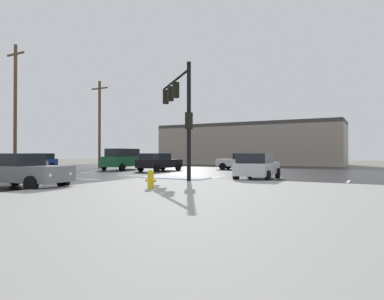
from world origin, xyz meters
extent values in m
plane|color=slate|center=(0.00, 0.00, 0.00)|extent=(120.00, 120.00, 0.00)
cube|color=#232326|center=(0.00, 0.00, 0.01)|extent=(44.00, 44.00, 0.02)
cube|color=#9E9E99|center=(12.00, -12.00, 0.07)|extent=(18.00, 18.00, 0.14)
cube|color=white|center=(5.00, -4.00, 0.17)|extent=(4.00, 1.60, 0.06)
cube|color=silver|center=(0.00, -10.00, 0.02)|extent=(2.00, 0.15, 0.01)
cube|color=silver|center=(0.00, -6.00, 0.02)|extent=(2.00, 0.15, 0.01)
cube|color=silver|center=(0.00, -2.00, 0.02)|extent=(2.00, 0.15, 0.01)
cube|color=silver|center=(0.00, 2.00, 0.02)|extent=(2.00, 0.15, 0.01)
cube|color=silver|center=(0.00, 6.00, 0.02)|extent=(2.00, 0.15, 0.01)
cube|color=silver|center=(0.00, 10.00, 0.02)|extent=(2.00, 0.15, 0.01)
cube|color=silver|center=(0.00, 14.00, 0.02)|extent=(2.00, 0.15, 0.01)
cube|color=silver|center=(0.00, 18.00, 0.02)|extent=(2.00, 0.15, 0.01)
cube|color=silver|center=(-18.00, 0.00, 0.02)|extent=(0.15, 2.00, 0.01)
cube|color=silver|center=(-14.00, 0.00, 0.02)|extent=(0.15, 2.00, 0.01)
cube|color=silver|center=(-10.00, 0.00, 0.02)|extent=(0.15, 2.00, 0.01)
cube|color=silver|center=(-6.00, 0.00, 0.02)|extent=(0.15, 2.00, 0.01)
cube|color=silver|center=(-2.00, 0.00, 0.02)|extent=(0.15, 2.00, 0.01)
cube|color=silver|center=(2.00, 0.00, 0.02)|extent=(0.15, 2.00, 0.01)
cube|color=silver|center=(6.00, 0.00, 0.02)|extent=(0.15, 2.00, 0.01)
cube|color=silver|center=(10.00, 0.00, 0.02)|extent=(0.15, 2.00, 0.01)
cube|color=silver|center=(14.00, 0.00, 0.02)|extent=(0.15, 2.00, 0.01)
cube|color=silver|center=(3.50, -4.00, 0.02)|extent=(0.45, 7.00, 0.01)
cylinder|color=black|center=(6.63, -5.27, 3.31)|extent=(0.22, 0.22, 6.35)
cylinder|color=black|center=(4.48, -3.22, 6.09)|extent=(4.39, 4.19, 0.14)
cube|color=black|center=(4.69, -3.43, 5.46)|extent=(0.45, 0.45, 0.95)
sphere|color=#19D833|center=(4.58, -3.32, 5.75)|extent=(0.20, 0.20, 0.20)
cube|color=black|center=(3.73, -2.51, 5.46)|extent=(0.45, 0.45, 0.95)
sphere|color=#19D833|center=(3.61, -2.40, 5.75)|extent=(0.20, 0.20, 0.20)
cube|color=black|center=(2.76, -1.58, 5.46)|extent=(0.45, 0.45, 0.95)
sphere|color=#19D833|center=(2.64, -1.47, 5.75)|extent=(0.20, 0.20, 0.20)
cube|color=black|center=(6.63, -5.27, 3.34)|extent=(0.28, 0.36, 0.90)
cylinder|color=gold|center=(7.15, -9.48, 0.44)|extent=(0.26, 0.26, 0.60)
sphere|color=gold|center=(7.15, -9.48, 0.81)|extent=(0.25, 0.25, 0.25)
cylinder|color=gold|center=(6.97, -9.48, 0.47)|extent=(0.12, 0.11, 0.11)
cylinder|color=gold|center=(7.33, -9.48, 0.47)|extent=(0.12, 0.11, 0.11)
cube|color=gray|center=(-1.08, 26.41, 2.69)|extent=(26.22, 8.00, 5.39)
cube|color=#3F3D3A|center=(-1.08, 26.41, 5.64)|extent=(26.22, 8.00, 0.50)
cube|color=white|center=(3.84, 10.02, 0.70)|extent=(4.65, 2.22, 0.70)
cube|color=black|center=(4.51, 10.09, 1.33)|extent=(2.62, 1.88, 0.55)
cylinder|color=black|center=(2.40, 8.98, 0.35)|extent=(0.68, 0.28, 0.66)
cylinder|color=black|center=(2.23, 10.78, 0.35)|extent=(0.68, 0.28, 0.66)
cylinder|color=black|center=(5.44, 9.27, 0.35)|extent=(0.68, 0.28, 0.66)
cylinder|color=black|center=(5.27, 11.07, 0.35)|extent=(0.68, 0.28, 0.66)
sphere|color=white|center=(1.70, 9.24, 0.70)|extent=(0.18, 0.18, 0.18)
sphere|color=white|center=(1.59, 10.39, 0.70)|extent=(0.18, 0.18, 0.18)
cube|color=slate|center=(1.31, -11.22, 0.70)|extent=(4.66, 2.26, 0.70)
cube|color=black|center=(0.64, -11.29, 1.33)|extent=(2.63, 1.91, 0.55)
cylinder|color=black|center=(2.74, -10.17, 0.35)|extent=(0.68, 0.29, 0.66)
cylinder|color=black|center=(2.93, -11.96, 0.35)|extent=(0.68, 0.29, 0.66)
cylinder|color=black|center=(-0.30, -10.49, 0.35)|extent=(0.68, 0.29, 0.66)
sphere|color=white|center=(3.44, -10.42, 0.70)|extent=(0.18, 0.18, 0.18)
sphere|color=white|center=(3.56, -11.56, 0.70)|extent=(0.18, 0.18, 0.18)
cube|color=#B7BABF|center=(9.17, -1.32, 0.70)|extent=(2.15, 4.63, 0.70)
cube|color=black|center=(9.22, -1.99, 1.33)|extent=(1.85, 2.60, 0.55)
cylinder|color=black|center=(8.15, 0.13, 0.35)|extent=(0.27, 0.68, 0.66)
cylinder|color=black|center=(9.94, 0.27, 0.35)|extent=(0.27, 0.68, 0.66)
cylinder|color=black|center=(8.39, -2.92, 0.35)|extent=(0.27, 0.68, 0.66)
cylinder|color=black|center=(10.18, -2.78, 0.35)|extent=(0.27, 0.68, 0.66)
sphere|color=white|center=(8.42, 0.83, 0.70)|extent=(0.18, 0.18, 0.18)
sphere|color=white|center=(9.57, 0.92, 0.70)|extent=(0.18, 0.18, 0.18)
cube|color=#195933|center=(-6.24, 4.58, 0.82)|extent=(2.50, 5.00, 0.95)
cube|color=black|center=(-6.24, 4.58, 1.67)|extent=(2.18, 3.55, 0.75)
cylinder|color=black|center=(-7.40, 6.09, 0.35)|extent=(0.30, 0.68, 0.66)
cylinder|color=black|center=(-5.46, 6.32, 0.35)|extent=(0.30, 0.68, 0.66)
cylinder|color=black|center=(-7.01, 2.85, 0.35)|extent=(0.30, 0.68, 0.66)
cylinder|color=black|center=(-5.08, 3.08, 0.35)|extent=(0.30, 0.68, 0.66)
sphere|color=white|center=(-7.13, 6.84, 0.82)|extent=(0.18, 0.18, 0.18)
sphere|color=white|center=(-5.89, 6.99, 0.82)|extent=(0.18, 0.18, 0.18)
cube|color=navy|center=(-13.96, 0.34, 0.70)|extent=(2.26, 4.66, 0.70)
cube|color=black|center=(-13.89, 1.02, 1.33)|extent=(1.91, 2.64, 0.55)
cylinder|color=black|center=(-13.23, -1.27, 0.35)|extent=(0.29, 0.68, 0.66)
cylinder|color=black|center=(-15.02, -1.08, 0.35)|extent=(0.29, 0.68, 0.66)
cylinder|color=black|center=(-12.91, 1.77, 0.35)|extent=(0.29, 0.68, 0.66)
cylinder|color=black|center=(-14.70, 1.96, 0.35)|extent=(0.29, 0.68, 0.66)
sphere|color=white|center=(-13.62, -1.90, 0.70)|extent=(0.18, 0.18, 0.18)
sphere|color=white|center=(-14.77, -1.78, 0.70)|extent=(0.18, 0.18, 0.18)
cube|color=black|center=(-1.51, 4.04, 0.70)|extent=(2.19, 4.64, 0.70)
cube|color=black|center=(-1.57, 3.37, 1.33)|extent=(1.87, 2.61, 0.55)
cylinder|color=black|center=(-2.27, 5.64, 0.35)|extent=(0.28, 0.68, 0.66)
cylinder|color=black|center=(-0.48, 5.48, 0.35)|extent=(0.28, 0.68, 0.66)
cylinder|color=black|center=(-2.54, 2.59, 0.35)|extent=(0.28, 0.68, 0.66)
cylinder|color=black|center=(-0.75, 2.44, 0.35)|extent=(0.28, 0.68, 0.66)
sphere|color=white|center=(-1.89, 6.28, 0.70)|extent=(0.18, 0.18, 0.18)
sphere|color=white|center=(-0.74, 6.18, 0.70)|extent=(0.18, 0.18, 0.18)
cube|color=tan|center=(-7.65, -5.39, 0.70)|extent=(4.58, 2.00, 0.70)
cube|color=black|center=(-8.32, -5.36, 1.33)|extent=(2.55, 1.77, 0.55)
cylinder|color=black|center=(-6.08, -4.56, 0.35)|extent=(0.67, 0.25, 0.66)
cylinder|color=black|center=(-6.16, -6.36, 0.35)|extent=(0.67, 0.25, 0.66)
cylinder|color=black|center=(-9.13, -4.42, 0.35)|extent=(0.67, 0.25, 0.66)
sphere|color=white|center=(-5.42, -4.91, 0.70)|extent=(0.18, 0.18, 0.18)
sphere|color=white|center=(-5.47, -6.06, 0.70)|extent=(0.18, 0.18, 0.18)
cylinder|color=brown|center=(-11.71, -2.90, 5.46)|extent=(0.28, 0.28, 10.92)
cube|color=brown|center=(-11.71, -2.90, 10.12)|extent=(2.20, 0.14, 0.14)
cylinder|color=brown|center=(-11.05, 6.44, 4.74)|extent=(0.28, 0.28, 9.49)
cube|color=brown|center=(-11.05, 6.44, 8.69)|extent=(2.20, 0.14, 0.14)
camera|label=1|loc=(15.37, -20.95, 1.61)|focal=31.60mm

